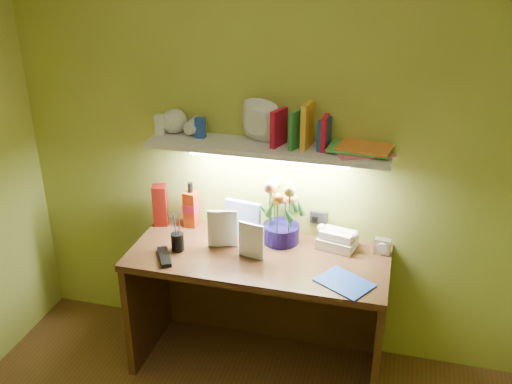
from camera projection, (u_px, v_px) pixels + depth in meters
desk at (258, 312)px, 3.24m from camera, size 1.40×0.60×0.75m
flower_bouquet at (281, 213)px, 3.14m from camera, size 0.30×0.30×0.36m
telephone at (338, 238)px, 3.13m from camera, size 0.23×0.19×0.12m
desk_clock at (382, 246)px, 3.08m from camera, size 0.09×0.05×0.09m
whisky_bottle at (191, 204)px, 3.33m from camera, size 0.08×0.08×0.28m
whisky_box at (160, 205)px, 3.36m from camera, size 0.10×0.10×0.25m
pen_cup at (177, 236)px, 3.09m from camera, size 0.08×0.08×0.17m
art_card at (242, 219)px, 3.23m from camera, size 0.21×0.07×0.21m
tv_remote at (164, 257)px, 3.04m from camera, size 0.15×0.20×0.02m
blue_folder at (345, 283)px, 2.83m from camera, size 0.32×0.30×0.01m
desk_book_a at (208, 229)px, 3.12m from camera, size 0.16×0.05×0.22m
desk_book_b at (239, 237)px, 3.05m from camera, size 0.15×0.05×0.20m
wall_shelf at (264, 141)px, 3.01m from camera, size 1.33×0.33×0.27m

